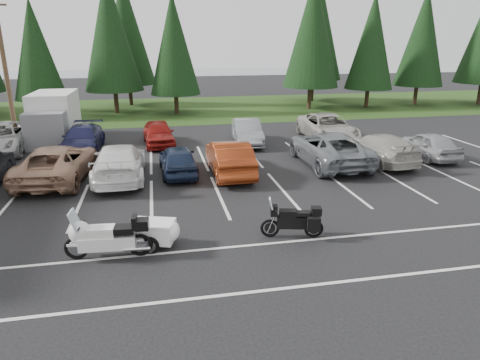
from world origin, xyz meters
name	(u,v)px	position (x,y,z in m)	size (l,w,h in m)	color
ground	(211,206)	(0.00, 0.00, 0.00)	(120.00, 120.00, 0.00)	black
grass_strip	(175,109)	(0.00, 24.00, 0.01)	(80.00, 16.00, 0.01)	#233912
lake_water	(190,79)	(4.00, 55.00, 0.00)	(70.00, 50.00, 0.02)	slate
utility_pole	(4,64)	(-10.00, 12.00, 4.70)	(1.60, 0.26, 9.00)	#473321
box_truck	(52,118)	(-8.00, 12.50, 1.45)	(2.40, 5.60, 2.90)	silver
stall_markings	(204,189)	(0.00, 2.00, 0.00)	(32.00, 16.00, 0.01)	silver
conifer_3	(35,50)	(-10.50, 21.40, 5.27)	(3.87, 3.87, 9.02)	#332316
conifer_4	(110,33)	(-5.00, 22.90, 6.53)	(4.80, 4.80, 11.17)	#332316
conifer_5	(174,44)	(0.00, 21.60, 5.63)	(4.14, 4.14, 9.63)	#332316
conifer_6	(313,31)	(12.00, 22.10, 6.71)	(4.93, 4.93, 11.48)	#332316
conifer_7	(372,42)	(17.50, 21.80, 5.81)	(4.27, 4.27, 9.94)	#332316
conifer_8	(423,37)	(23.00, 22.60, 6.17)	(4.53, 4.53, 10.56)	#332316
conifer_back_b	(126,31)	(-4.00, 27.50, 6.77)	(4.97, 4.97, 11.58)	#332316
conifer_back_c	(315,23)	(14.00, 26.80, 7.49)	(5.50, 5.50, 12.81)	#332316
car_near_2	(57,163)	(-6.26, 4.49, 0.79)	(2.63, 5.71, 1.59)	#9B735A
car_near_3	(119,162)	(-3.55, 4.13, 0.79)	(2.20, 5.41, 1.57)	white
car_near_4	(178,160)	(-0.93, 4.34, 0.69)	(1.63, 4.04, 1.38)	#17223A
car_near_5	(229,157)	(1.41, 3.86, 0.80)	(1.69, 4.84, 1.59)	maroon
car_near_6	(329,148)	(6.59, 4.51, 0.83)	(2.74, 5.95, 1.65)	slate
car_near_7	(378,148)	(9.24, 4.41, 0.74)	(2.06, 5.07, 1.47)	#A8A49A
car_near_8	(428,145)	(12.28, 4.68, 0.69)	(1.64, 4.07, 1.39)	#98999C
car_far_0	(0,138)	(-10.35, 10.29, 0.81)	(2.69, 5.84, 1.62)	#BBBBB9
car_far_1	(83,139)	(-5.93, 9.85, 0.70)	(1.96, 4.81, 1.40)	#191B40
car_far_2	(159,133)	(-1.71, 10.43, 0.72)	(1.69, 4.20, 1.43)	maroon
car_far_3	(247,132)	(3.53, 9.65, 0.72)	(1.52, 4.35, 1.43)	gray
car_far_4	(328,127)	(8.67, 9.68, 0.80)	(2.64, 5.73, 1.59)	#ACA69D
touring_motorcycle	(107,234)	(-3.41, -3.42, 0.76)	(2.74, 0.84, 1.52)	white
cargo_trailer	(154,234)	(-2.11, -2.96, 0.41)	(1.77, 1.00, 0.82)	white
adventure_motorcycle	(292,218)	(2.18, -3.19, 0.67)	(2.21, 0.77, 1.34)	black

